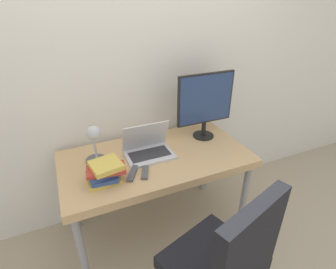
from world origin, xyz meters
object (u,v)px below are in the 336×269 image
object	(u,v)px
laptop	(148,149)
monitor	(205,102)
office_chair	(226,260)
book_stack	(105,172)
desk_lamp	(94,141)

from	to	relation	value
laptop	monitor	world-z (taller)	monitor
laptop	office_chair	bearing A→B (deg)	-82.54
laptop	book_stack	world-z (taller)	laptop
monitor	book_stack	world-z (taller)	monitor
laptop	monitor	size ratio (longest dim) A/B	0.65
monitor	book_stack	xyz separation A→B (m)	(-0.88, -0.28, -0.24)
book_stack	desk_lamp	bearing A→B (deg)	95.58
laptop	desk_lamp	xyz separation A→B (m)	(-0.38, -0.02, 0.15)
laptop	book_stack	xyz separation A→B (m)	(-0.36, -0.19, 0.02)
desk_lamp	book_stack	distance (m)	0.22
monitor	desk_lamp	xyz separation A→B (m)	(-0.90, -0.10, -0.10)
office_chair	book_stack	xyz separation A→B (m)	(-0.47, 0.68, 0.25)
monitor	desk_lamp	bearing A→B (deg)	-173.54
monitor	laptop	bearing A→B (deg)	-170.63
desk_lamp	monitor	bearing A→B (deg)	6.46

